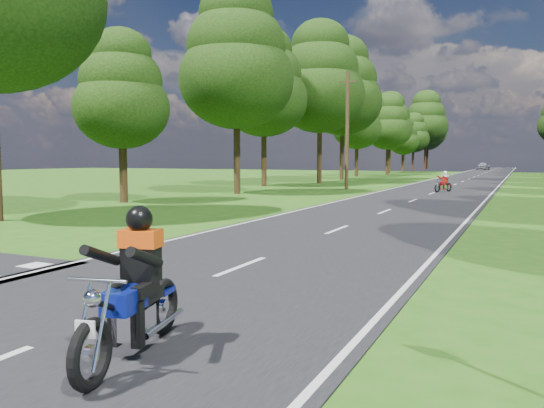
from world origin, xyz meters
The scene contains 8 objects.
ground centered at (0.00, 0.00, 0.00)m, with size 160.00×160.00×0.00m, color #265613.
main_road centered at (0.00, 50.00, 0.01)m, with size 7.00×140.00×0.02m, color black.
road_markings centered at (-0.14, 48.13, 0.02)m, with size 7.40×140.00×0.01m.
treeline centered at (1.43, 60.06, 8.25)m, with size 40.00×115.35×14.78m.
telegraph_pole centered at (-6.00, 28.00, 4.07)m, with size 1.20×0.26×8.00m.
rider_near_blue centered at (1.26, -2.74, 0.84)m, with size 0.66×1.97×1.64m, color #0D1B92, non-canonical shape.
rider_far_red centered at (0.44, 27.67, 0.69)m, with size 0.53×1.60×1.33m, color #B80E28, non-canonical shape.
distant_car centered at (-1.62, 94.98, 0.70)m, with size 1.61×4.00×1.36m, color #A7A9AE.
Camera 1 is at (5.02, -7.12, 2.18)m, focal length 35.00 mm.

